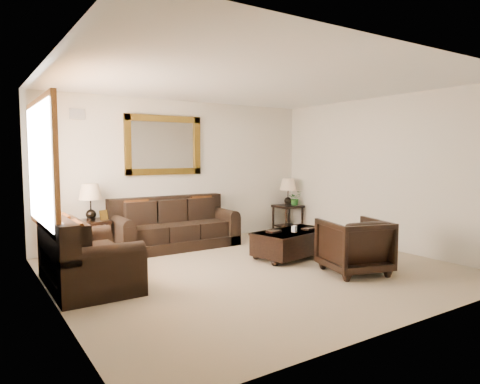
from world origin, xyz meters
TOP-DOWN VIEW (x-y plane):
  - room at (0.00, 0.00)m, footprint 5.51×5.01m
  - window at (-2.70, 0.90)m, footprint 0.07×1.96m
  - mirror at (-0.37, 2.47)m, footprint 1.50×0.06m
  - air_vent at (-1.90, 2.48)m, footprint 0.25×0.02m
  - sofa at (-0.37, 2.06)m, footprint 2.21×0.95m
  - loveseat at (-2.31, 0.55)m, footprint 0.96×1.62m
  - end_table_left at (-1.80, 2.19)m, footprint 0.54×0.54m
  - end_table_right at (2.40, 2.20)m, footprint 0.53×0.53m
  - coffee_table at (0.90, 0.25)m, footprint 1.42×0.94m
  - armchair at (1.05, -0.90)m, footprint 1.00×0.97m
  - potted_plant at (2.51, 2.10)m, footprint 0.30×0.33m

SIDE VIEW (x-z plane):
  - coffee_table at x=0.90m, z-range 0.00..0.56m
  - sofa at x=-0.37m, z-range -0.12..0.78m
  - loveseat at x=-2.31m, z-range -0.12..0.79m
  - armchair at x=1.05m, z-range 0.00..0.85m
  - potted_plant at x=2.51m, z-range 0.57..0.82m
  - end_table_right at x=2.40m, z-range 0.18..1.33m
  - end_table_left at x=-1.80m, z-range 0.18..1.38m
  - room at x=0.00m, z-range 0.00..2.71m
  - window at x=-2.70m, z-range 0.72..2.38m
  - mirror at x=-0.37m, z-range 1.30..2.40m
  - air_vent at x=-1.90m, z-range 2.26..2.44m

